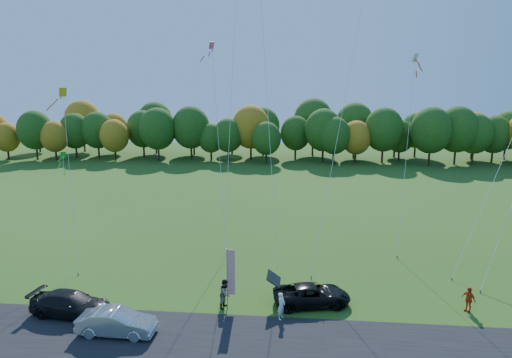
# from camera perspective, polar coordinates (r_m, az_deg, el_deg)

# --- Properties ---
(ground) EXTENTS (160.00, 160.00, 0.00)m
(ground) POSITION_cam_1_polar(r_m,az_deg,el_deg) (29.75, -1.17, -15.75)
(ground) COLOR #2A4D14
(asphalt_strip) EXTENTS (90.00, 6.00, 0.01)m
(asphalt_strip) POSITION_cam_1_polar(r_m,az_deg,el_deg) (26.30, -2.26, -19.75)
(asphalt_strip) COLOR black
(asphalt_strip) RESTS_ON ground
(tree_line) EXTENTS (116.00, 12.00, 10.00)m
(tree_line) POSITION_cam_1_polar(r_m,az_deg,el_deg) (82.40, 3.34, 2.20)
(tree_line) COLOR #1E4711
(tree_line) RESTS_ON ground
(black_suv) EXTENTS (5.22, 3.21, 1.35)m
(black_suv) POSITION_cam_1_polar(r_m,az_deg,el_deg) (29.99, 6.99, -14.16)
(black_suv) COLOR black
(black_suv) RESTS_ON ground
(silver_sedan) EXTENTS (4.40, 1.60, 1.44)m
(silver_sedan) POSITION_cam_1_polar(r_m,az_deg,el_deg) (27.79, -17.01, -16.75)
(silver_sedan) COLOR #B9B9BE
(silver_sedan) RESTS_ON ground
(dark_truck_a) EXTENTS (5.14, 2.51, 1.44)m
(dark_truck_a) POSITION_cam_1_polar(r_m,az_deg,el_deg) (30.70, -22.10, -14.26)
(dark_truck_a) COLOR black
(dark_truck_a) RESTS_ON ground
(person_tailgate_a) EXTENTS (0.60, 0.71, 1.65)m
(person_tailgate_a) POSITION_cam_1_polar(r_m,az_deg,el_deg) (28.17, 3.19, -15.56)
(person_tailgate_a) COLOR silver
(person_tailgate_a) RESTS_ON ground
(person_tailgate_b) EXTENTS (0.93, 1.06, 1.84)m
(person_tailgate_b) POSITION_cam_1_polar(r_m,az_deg,el_deg) (29.43, -3.85, -14.09)
(person_tailgate_b) COLOR gray
(person_tailgate_b) RESTS_ON ground
(person_east) EXTENTS (0.84, 0.98, 1.58)m
(person_east) POSITION_cam_1_polar(r_m,az_deg,el_deg) (31.78, 25.03, -13.46)
(person_east) COLOR red
(person_east) RESTS_ON ground
(feather_flag) EXTENTS (0.52, 0.10, 3.92)m
(feather_flag) POSITION_cam_1_polar(r_m,az_deg,el_deg) (28.77, -3.25, -11.50)
(feather_flag) COLOR #999999
(feather_flag) RESTS_ON ground
(kite_delta_blue) EXTENTS (4.15, 9.84, 31.09)m
(kite_delta_blue) POSITION_cam_1_polar(r_m,az_deg,el_deg) (34.70, 1.11, 14.39)
(kite_delta_blue) COLOR #4C3F33
(kite_delta_blue) RESTS_ON ground
(kite_parafoil_orange) EXTENTS (6.96, 13.88, 26.73)m
(kite_parafoil_orange) POSITION_cam_1_polar(r_m,az_deg,el_deg) (37.73, 11.21, 10.70)
(kite_parafoil_orange) COLOR #4C3F33
(kite_parafoil_orange) RESTS_ON ground
(kite_delta_red) EXTENTS (2.58, 9.81, 25.17)m
(kite_delta_red) POSITION_cam_1_polar(r_m,az_deg,el_deg) (34.93, -2.80, 18.63)
(kite_delta_red) COLOR #4C3F33
(kite_delta_red) RESTS_ON ground
(kite_parafoil_rainbow) EXTENTS (9.19, 7.65, 14.58)m
(kite_parafoil_rainbow) POSITION_cam_1_polar(r_m,az_deg,el_deg) (38.69, 27.87, 0.51)
(kite_parafoil_rainbow) COLOR #4C3F33
(kite_parafoil_rainbow) RESTS_ON ground
(kite_diamond_yellow) EXTENTS (4.52, 7.87, 13.85)m
(kite_diamond_yellow) POSITION_cam_1_polar(r_m,az_deg,el_deg) (38.61, -22.24, 0.31)
(kite_diamond_yellow) COLOR #4C3F33
(kite_diamond_yellow) RESTS_ON ground
(kite_diamond_green) EXTENTS (2.55, 5.38, 9.07)m
(kite_diamond_green) POSITION_cam_1_polar(r_m,az_deg,el_deg) (35.36, -22.83, -4.49)
(kite_diamond_green) COLOR #4C3F33
(kite_diamond_green) RESTS_ON ground
(kite_diamond_white) EXTENTS (2.51, 7.16, 16.72)m
(kite_diamond_white) POSITION_cam_1_polar(r_m,az_deg,el_deg) (40.26, 18.31, 3.21)
(kite_diamond_white) COLOR #4C3F33
(kite_diamond_white) RESTS_ON ground
(kite_diamond_pink) EXTENTS (2.87, 7.66, 17.78)m
(kite_diamond_pink) POSITION_cam_1_polar(r_m,az_deg,el_deg) (39.32, -4.69, 4.37)
(kite_diamond_pink) COLOR #4C3F33
(kite_diamond_pink) RESTS_ON ground
(kite_diamond_blue_low) EXTENTS (5.31, 5.83, 9.78)m
(kite_diamond_blue_low) POSITION_cam_1_polar(r_m,az_deg,el_deg) (36.67, 28.96, -4.09)
(kite_diamond_blue_low) COLOR #4C3F33
(kite_diamond_blue_low) RESTS_ON ground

